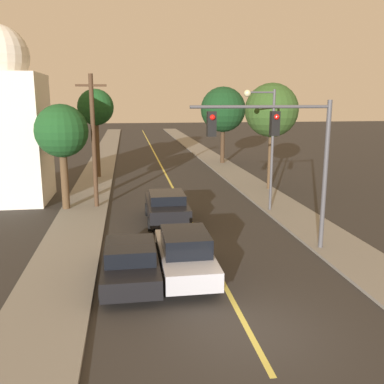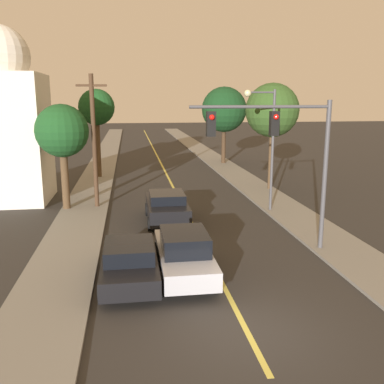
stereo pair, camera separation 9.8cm
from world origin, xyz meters
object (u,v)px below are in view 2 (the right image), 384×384
Objects in this scene: car_outer_lane_front at (130,261)px; domed_building_left at (5,123)px; car_near_lane_second at (167,206)px; tree_right_near at (272,110)px; utility_pole_left at (94,139)px; traffic_signal_mast at (282,144)px; car_near_lane_front at (184,253)px; tree_right_far at (224,110)px; tree_left_far at (62,132)px; tree_left_near at (96,108)px; streetlamp_right at (266,133)px.

domed_building_left reaches higher than car_outer_lane_front.
car_outer_lane_front is at bearing -61.42° from domed_building_left.
car_near_lane_second is 0.64× the size of tree_right_near.
utility_pole_left reaches higher than tree_right_near.
traffic_signal_mast is at bearing -51.11° from car_near_lane_second.
car_near_lane_front is 0.66× the size of tree_right_far.
tree_left_far is 13.09m from tree_right_near.
car_outer_lane_front is 14.97m from domed_building_left.
tree_left_near is (-4.06, 19.38, 4.44)m from car_near_lane_front.
car_near_lane_second is at bearing -42.57° from utility_pole_left.
utility_pole_left reaches higher than car_near_lane_second.
traffic_signal_mast reaches higher than tree_left_far.
streetlamp_right reaches higher than car_near_lane_front.
tree_left_far is (-1.60, -0.23, 0.41)m from utility_pole_left.
car_outer_lane_front is (-1.83, -0.18, -0.12)m from car_near_lane_front.
traffic_signal_mast is 6.23m from streetlamp_right.
tree_left_near reaches higher than tree_left_far.
tree_right_far is (6.90, 18.41, 4.19)m from car_near_lane_second.
tree_right_near is at bearing 15.23° from tree_left_far.
domed_building_left is (-15.64, -12.57, -0.37)m from tree_right_far.
car_near_lane_front is 1.85m from car_outer_lane_front.
car_near_lane_second is 0.44× the size of domed_building_left.
tree_left_near is (-8.00, 17.59, 0.97)m from traffic_signal_mast.
traffic_signal_mast is at bearing -41.04° from tree_left_far.
car_outer_lane_front is 20.20m from tree_left_near.
tree_right_far reaches higher than tree_left_far.
streetlamp_right reaches higher than car_near_lane_second.
car_outer_lane_front is 0.62× the size of tree_right_far.
tree_left_far is at bearing 138.96° from traffic_signal_mast.
tree_right_near reaches higher than tree_left_far.
utility_pole_left reaches higher than car_outer_lane_front.
domed_building_left is (-8.74, 5.84, 3.82)m from car_near_lane_second.
streetlamp_right is 1.13× the size of tree_left_far.
tree_left_near is 9.76m from tree_left_far.
car_near_lane_front is 0.82× the size of tree_left_far.
car_near_lane_front is at bearing -78.18° from tree_left_near.
car_near_lane_front reaches higher than car_near_lane_second.
tree_right_far is at bearing 55.21° from utility_pole_left.
car_near_lane_second is at bearing 90.00° from car_near_lane_front.
car_outer_lane_front is at bearing -131.44° from streetlamp_right.
tree_right_far reaches higher than streetlamp_right.
car_near_lane_front is 1.05× the size of car_outer_lane_front.
car_outer_lane_front is at bearing -124.65° from tree_right_near.
domed_building_left is at bearing 146.27° from car_near_lane_second.
tree_left_near is at bearing 129.04° from streetlamp_right.
car_near_lane_second is 0.76× the size of traffic_signal_mast.
car_near_lane_front is 5.55m from traffic_signal_mast.
car_near_lane_front is at bearing -90.00° from car_near_lane_second.
tree_right_near is (2.12, 5.30, 1.00)m from streetlamp_right.
traffic_signal_mast is 19.35m from tree_left_near.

